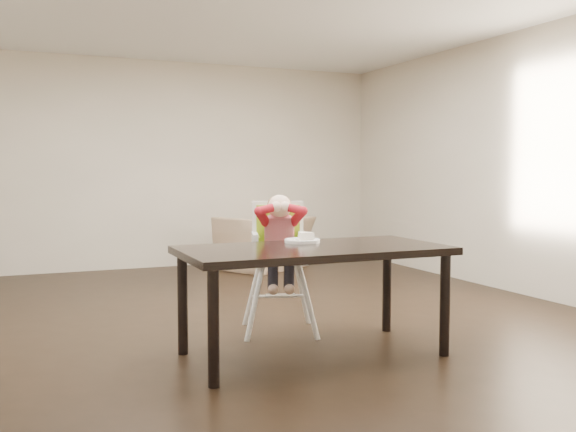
# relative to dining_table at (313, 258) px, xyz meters

# --- Properties ---
(ground) EXTENTS (7.00, 7.00, 0.00)m
(ground) POSITION_rel_dining_table_xyz_m (-0.09, 0.98, -0.67)
(ground) COLOR black
(ground) RESTS_ON ground
(room_walls) EXTENTS (6.02, 7.02, 2.71)m
(room_walls) POSITION_rel_dining_table_xyz_m (-0.09, 0.98, 1.18)
(room_walls) COLOR #BEB49D
(room_walls) RESTS_ON ground
(dining_table) EXTENTS (1.80, 0.90, 0.75)m
(dining_table) POSITION_rel_dining_table_xyz_m (0.00, 0.00, 0.00)
(dining_table) COLOR black
(dining_table) RESTS_ON ground
(high_chair) EXTENTS (0.57, 0.57, 1.08)m
(high_chair) POSITION_rel_dining_table_xyz_m (0.04, 0.70, 0.09)
(high_chair) COLOR white
(high_chair) RESTS_ON ground
(plate) EXTENTS (0.31, 0.31, 0.07)m
(plate) POSITION_rel_dining_table_xyz_m (0.04, 0.26, 0.10)
(plate) COLOR white
(plate) RESTS_ON dining_table
(armchair) EXTENTS (1.25, 1.11, 0.92)m
(armchair) POSITION_rel_dining_table_xyz_m (1.10, 3.78, -0.21)
(armchair) COLOR tan
(armchair) RESTS_ON ground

